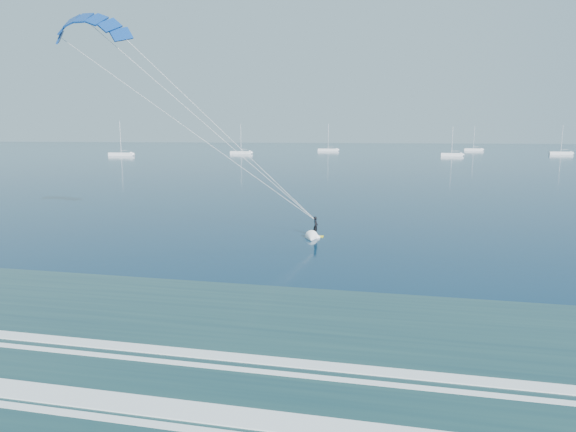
{
  "coord_description": "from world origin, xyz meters",
  "views": [
    {
      "loc": [
        10.57,
        -8.29,
        8.6
      ],
      "look_at": [
        2.83,
        26.79,
        2.79
      ],
      "focal_mm": 32.0,
      "sensor_mm": 36.0,
      "label": 1
    }
  ],
  "objects_px": {
    "sailboat_5": "(561,153)",
    "sailboat_1": "(241,152)",
    "kitesurfer_rig": "(208,126)",
    "sailboat_0": "(121,154)",
    "sailboat_2": "(328,150)",
    "sailboat_4": "(473,149)",
    "sailboat_3": "(452,154)"
  },
  "relations": [
    {
      "from": "kitesurfer_rig",
      "to": "sailboat_3",
      "type": "bearing_deg",
      "value": 78.67
    },
    {
      "from": "sailboat_1",
      "to": "sailboat_2",
      "type": "distance_m",
      "value": 52.78
    },
    {
      "from": "sailboat_0",
      "to": "sailboat_4",
      "type": "height_order",
      "value": "sailboat_0"
    },
    {
      "from": "sailboat_2",
      "to": "sailboat_3",
      "type": "xyz_separation_m",
      "value": [
        53.51,
        -45.42,
        -0.01
      ]
    },
    {
      "from": "kitesurfer_rig",
      "to": "sailboat_0",
      "type": "distance_m",
      "value": 169.37
    },
    {
      "from": "kitesurfer_rig",
      "to": "sailboat_3",
      "type": "height_order",
      "value": "kitesurfer_rig"
    },
    {
      "from": "sailboat_3",
      "to": "sailboat_5",
      "type": "distance_m",
      "value": 51.27
    },
    {
      "from": "sailboat_3",
      "to": "sailboat_5",
      "type": "bearing_deg",
      "value": 29.16
    },
    {
      "from": "sailboat_4",
      "to": "sailboat_5",
      "type": "height_order",
      "value": "sailboat_4"
    },
    {
      "from": "kitesurfer_rig",
      "to": "sailboat_1",
      "type": "xyz_separation_m",
      "value": [
        -50.85,
        168.36,
        -8.44
      ]
    },
    {
      "from": "sailboat_1",
      "to": "sailboat_4",
      "type": "bearing_deg",
      "value": 31.65
    },
    {
      "from": "sailboat_4",
      "to": "sailboat_5",
      "type": "xyz_separation_m",
      "value": [
        28.82,
        -39.1,
        -0.0
      ]
    },
    {
      "from": "kitesurfer_rig",
      "to": "sailboat_4",
      "type": "height_order",
      "value": "kitesurfer_rig"
    },
    {
      "from": "sailboat_3",
      "to": "sailboat_1",
      "type": "bearing_deg",
      "value": 178.36
    },
    {
      "from": "kitesurfer_rig",
      "to": "sailboat_0",
      "type": "height_order",
      "value": "kitesurfer_rig"
    },
    {
      "from": "sailboat_3",
      "to": "sailboat_4",
      "type": "bearing_deg",
      "value": 76.02
    },
    {
      "from": "sailboat_5",
      "to": "sailboat_4",
      "type": "bearing_deg",
      "value": 126.39
    },
    {
      "from": "sailboat_0",
      "to": "sailboat_3",
      "type": "distance_m",
      "value": 126.47
    },
    {
      "from": "sailboat_0",
      "to": "sailboat_5",
      "type": "xyz_separation_m",
      "value": [
        169.06,
        48.36,
        -0.01
      ]
    },
    {
      "from": "sailboat_3",
      "to": "sailboat_4",
      "type": "height_order",
      "value": "sailboat_4"
    },
    {
      "from": "sailboat_3",
      "to": "sailboat_2",
      "type": "bearing_deg",
      "value": 139.67
    },
    {
      "from": "sailboat_0",
      "to": "sailboat_5",
      "type": "relative_size",
      "value": 1.12
    },
    {
      "from": "sailboat_5",
      "to": "sailboat_1",
      "type": "bearing_deg",
      "value": -170.07
    },
    {
      "from": "sailboat_0",
      "to": "sailboat_3",
      "type": "bearing_deg",
      "value": 10.66
    },
    {
      "from": "sailboat_0",
      "to": "sailboat_5",
      "type": "height_order",
      "value": "sailboat_0"
    },
    {
      "from": "sailboat_0",
      "to": "sailboat_3",
      "type": "relative_size",
      "value": 1.19
    },
    {
      "from": "kitesurfer_rig",
      "to": "sailboat_1",
      "type": "relative_size",
      "value": 1.66
    },
    {
      "from": "sailboat_0",
      "to": "sailboat_5",
      "type": "distance_m",
      "value": 175.84
    },
    {
      "from": "sailboat_4",
      "to": "sailboat_3",
      "type": "bearing_deg",
      "value": -103.98
    },
    {
      "from": "kitesurfer_rig",
      "to": "sailboat_2",
      "type": "relative_size",
      "value": 1.56
    },
    {
      "from": "sailboat_0",
      "to": "kitesurfer_rig",
      "type": "bearing_deg",
      "value": -57.44
    },
    {
      "from": "sailboat_2",
      "to": "sailboat_4",
      "type": "relative_size",
      "value": 1.09
    }
  ]
}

